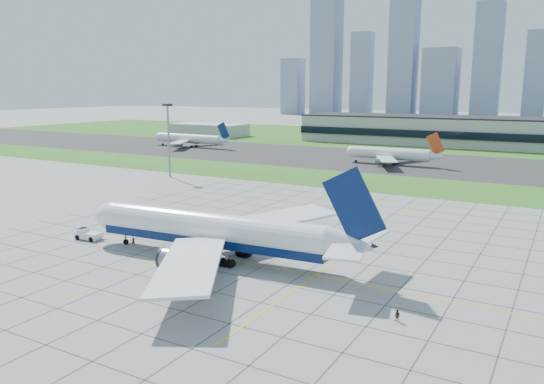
% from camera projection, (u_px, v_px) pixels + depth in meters
% --- Properties ---
extents(ground, '(1400.00, 1400.00, 0.00)m').
position_uv_depth(ground, '(231.00, 256.00, 98.26)').
color(ground, gray).
rests_on(ground, ground).
extents(grass_median, '(700.00, 35.00, 0.04)m').
position_uv_depth(grass_median, '(384.00, 183.00, 174.99)').
color(grass_median, '#2C611B').
rests_on(grass_median, ground).
extents(asphalt_taxiway, '(700.00, 75.00, 0.04)m').
position_uv_depth(asphalt_taxiway, '(425.00, 163.00, 221.89)').
color(asphalt_taxiway, '#383838').
rests_on(asphalt_taxiway, ground).
extents(grass_far, '(700.00, 145.00, 0.04)m').
position_uv_depth(grass_far, '(471.00, 141.00, 315.69)').
color(grass_far, '#2C611B').
rests_on(grass_far, ground).
extents(apron_markings, '(120.00, 130.00, 0.03)m').
position_uv_depth(apron_markings, '(263.00, 242.00, 107.50)').
color(apron_markings, '#474744').
rests_on(apron_markings, ground).
extents(service_block, '(50.00, 25.00, 8.00)m').
position_uv_depth(service_block, '(209.00, 130.00, 354.42)').
color(service_block, '#B7B7B2').
rests_on(service_block, ground).
extents(light_mast, '(2.50, 2.50, 25.60)m').
position_uv_depth(light_mast, '(168.00, 131.00, 184.67)').
color(light_mast, gray).
rests_on(light_mast, ground).
extents(city_skyline, '(523.00, 32.40, 160.00)m').
position_uv_depth(city_skyline, '(512.00, 61.00, 534.66)').
color(city_skyline, '#7F8DA7').
rests_on(city_skyline, ground).
extents(airliner, '(59.29, 59.90, 18.66)m').
position_uv_depth(airliner, '(214.00, 231.00, 96.26)').
color(airliner, white).
rests_on(airliner, ground).
extents(pushback_tug, '(8.21, 3.21, 2.26)m').
position_uv_depth(pushback_tug, '(88.00, 234.00, 109.40)').
color(pushback_tug, white).
rests_on(pushback_tug, ground).
extents(crew_near, '(0.73, 0.76, 1.75)m').
position_uv_depth(crew_near, '(133.00, 241.00, 104.95)').
color(crew_near, black).
rests_on(crew_near, ground).
extents(crew_far, '(0.95, 0.82, 1.66)m').
position_uv_depth(crew_far, '(397.00, 316.00, 70.45)').
color(crew_far, black).
rests_on(crew_far, ground).
extents(distant_jet_0, '(47.17, 42.66, 14.08)m').
position_uv_depth(distant_jet_0, '(189.00, 139.00, 285.12)').
color(distant_jet_0, white).
rests_on(distant_jet_0, ground).
extents(distant_jet_1, '(38.30, 42.66, 14.08)m').
position_uv_depth(distant_jet_1, '(391.00, 154.00, 217.68)').
color(distant_jet_1, white).
rests_on(distant_jet_1, ground).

